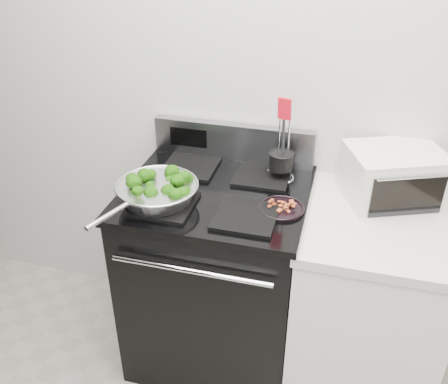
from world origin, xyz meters
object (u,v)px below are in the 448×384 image
(utensil_holder, at_px, (281,165))
(bacon_plate, at_px, (281,206))
(toaster_oven, at_px, (393,175))
(gas_range, at_px, (217,273))
(skillet, at_px, (157,191))

(utensil_holder, bearing_deg, bacon_plate, -65.33)
(bacon_plate, bearing_deg, toaster_oven, 32.32)
(gas_range, height_order, toaster_oven, toaster_oven)
(bacon_plate, relative_size, utensil_holder, 0.48)
(gas_range, bearing_deg, toaster_oven, 14.66)
(toaster_oven, bearing_deg, skillet, 178.06)
(skillet, distance_m, bacon_plate, 0.51)
(gas_range, distance_m, bacon_plate, 0.57)
(gas_range, xyz_separation_m, skillet, (-0.20, -0.16, 0.52))
(gas_range, xyz_separation_m, bacon_plate, (0.29, -0.08, 0.48))
(bacon_plate, height_order, utensil_holder, utensil_holder)
(bacon_plate, distance_m, utensil_holder, 0.26)
(gas_range, xyz_separation_m, utensil_holder, (0.25, 0.17, 0.53))
(bacon_plate, bearing_deg, skillet, -171.39)
(bacon_plate, xyz_separation_m, toaster_oven, (0.43, 0.27, 0.06))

